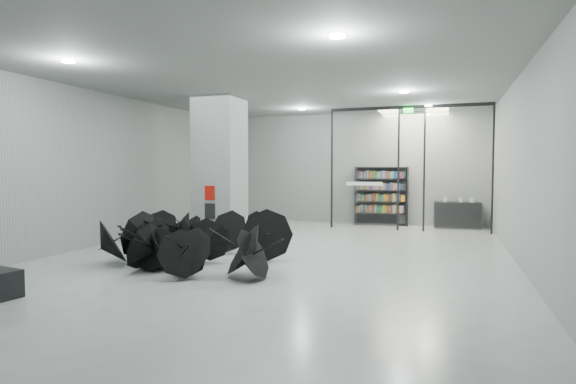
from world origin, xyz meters
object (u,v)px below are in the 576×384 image
(bookshelf, at_px, (381,196))
(shop_counter, at_px, (457,215))
(umbrella_cluster, at_px, (186,248))
(column, at_px, (220,169))

(bookshelf, xyz_separation_m, shop_counter, (2.55, -0.10, -0.59))
(umbrella_cluster, bearing_deg, column, 104.14)
(bookshelf, bearing_deg, shop_counter, -11.54)
(shop_counter, bearing_deg, bookshelf, 173.39)
(bookshelf, distance_m, shop_counter, 2.62)
(umbrella_cluster, bearing_deg, bookshelf, 68.74)
(column, height_order, umbrella_cluster, column)
(bookshelf, distance_m, umbrella_cluster, 8.53)
(shop_counter, xyz_separation_m, umbrella_cluster, (-5.63, -7.83, -0.13))
(column, distance_m, shop_counter, 8.09)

